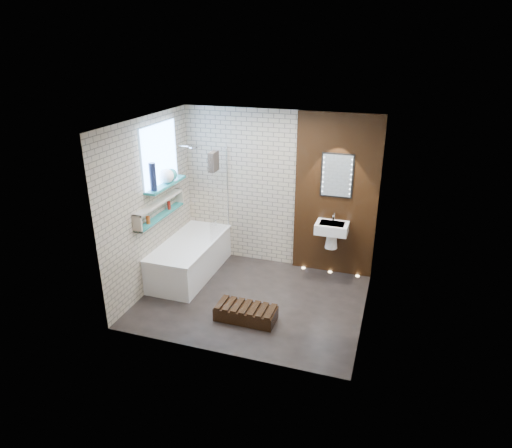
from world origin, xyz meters
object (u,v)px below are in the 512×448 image
(bathtub, at_px, (190,257))
(led_mirror, at_px, (337,176))
(washbasin, at_px, (332,231))
(walnut_step, at_px, (246,314))
(bath_screen, at_px, (219,194))

(bathtub, distance_m, led_mirror, 2.68)
(washbasin, xyz_separation_m, walnut_step, (-0.88, -1.60, -0.70))
(bathtub, bearing_deg, bath_screen, 51.10)
(washbasin, distance_m, walnut_step, 1.95)
(led_mirror, bearing_deg, washbasin, -90.00)
(bath_screen, bearing_deg, walnut_step, -56.29)
(bathtub, xyz_separation_m, led_mirror, (2.17, 0.78, 1.36))
(washbasin, bearing_deg, led_mirror, 90.00)
(bath_screen, height_order, washbasin, bath_screen)
(bath_screen, xyz_separation_m, washbasin, (1.82, 0.18, -0.49))
(led_mirror, relative_size, walnut_step, 0.84)
(bathtub, relative_size, washbasin, 3.00)
(bathtub, xyz_separation_m, bath_screen, (0.35, 0.44, 0.99))
(bathtub, distance_m, walnut_step, 1.63)
(led_mirror, height_order, walnut_step, led_mirror)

